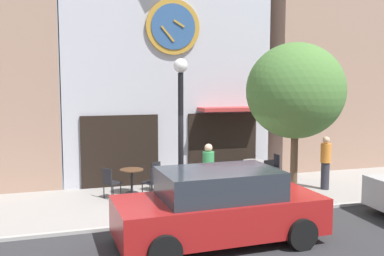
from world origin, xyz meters
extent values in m
cube|color=gray|center=(0.00, 2.11, -0.03)|extent=(26.03, 4.22, 0.05)
cube|color=#A8A5A0|center=(0.00, 0.02, 0.04)|extent=(26.03, 0.12, 0.08)
cube|color=#B2B2BC|center=(0.07, 5.64, 4.07)|extent=(7.07, 2.85, 8.14)
cylinder|color=#B7842D|center=(0.07, 4.16, 5.13)|extent=(1.79, 0.10, 1.79)
cylinder|color=#2D5184|center=(0.07, 4.10, 5.13)|extent=(1.47, 0.04, 1.47)
cube|color=#B7842D|center=(0.24, 4.06, 5.23)|extent=(0.38, 0.03, 0.25)
cube|color=#B7842D|center=(-0.14, 4.06, 4.90)|extent=(0.45, 0.03, 0.51)
cube|color=black|center=(-1.70, 4.18, 1.15)|extent=(2.48, 0.10, 2.30)
cube|color=black|center=(1.83, 4.18, 1.15)|extent=(2.48, 0.10, 2.30)
cube|color=#B23333|center=(2.05, 3.87, 2.45)|extent=(2.26, 0.90, 0.12)
cylinder|color=black|center=(-0.61, 0.91, 0.18)|extent=(0.32, 0.32, 0.36)
cylinder|color=black|center=(-0.61, 0.91, 1.79)|extent=(0.14, 0.14, 3.58)
sphere|color=white|center=(-0.61, 0.91, 3.76)|extent=(0.36, 0.36, 0.36)
cylinder|color=brown|center=(2.57, 0.72, 1.08)|extent=(0.20, 0.20, 2.16)
ellipsoid|color=#4C7A38|center=(2.57, 0.72, 3.12)|extent=(2.73, 2.46, 2.59)
cylinder|color=black|center=(-1.52, 3.10, 0.37)|extent=(0.07, 0.07, 0.73)
cylinder|color=black|center=(-1.52, 3.10, 0.01)|extent=(0.40, 0.40, 0.03)
cylinder|color=brown|center=(-1.52, 3.10, 0.73)|extent=(0.71, 0.71, 0.03)
cylinder|color=black|center=(-0.27, 2.43, 0.37)|extent=(0.07, 0.07, 0.75)
cylinder|color=black|center=(-0.27, 2.43, 0.01)|extent=(0.40, 0.40, 0.03)
cylinder|color=gray|center=(-0.27, 2.43, 0.75)|extent=(0.62, 0.62, 0.03)
cylinder|color=black|center=(2.64, 3.38, 0.36)|extent=(0.07, 0.07, 0.72)
cylinder|color=black|center=(2.64, 3.38, 0.01)|extent=(0.40, 0.40, 0.03)
cylinder|color=gray|center=(2.64, 3.38, 0.72)|extent=(0.71, 0.71, 0.03)
cube|color=black|center=(2.70, 2.68, 0.45)|extent=(0.48, 0.48, 0.04)
cube|color=black|center=(2.74, 2.50, 0.68)|extent=(0.38, 0.13, 0.45)
cylinder|color=black|center=(2.83, 2.88, 0.23)|extent=(0.03, 0.03, 0.45)
cylinder|color=black|center=(2.50, 2.80, 0.23)|extent=(0.03, 0.03, 0.45)
cylinder|color=black|center=(2.91, 2.55, 0.23)|extent=(0.03, 0.03, 0.45)
cylinder|color=black|center=(2.58, 2.47, 0.23)|extent=(0.03, 0.03, 0.45)
cube|color=black|center=(3.35, 3.42, 0.45)|extent=(0.40, 0.40, 0.04)
cube|color=black|center=(3.53, 3.42, 0.68)|extent=(0.04, 0.38, 0.45)
cylinder|color=black|center=(3.18, 3.59, 0.23)|extent=(0.03, 0.03, 0.45)
cylinder|color=black|center=(3.18, 3.25, 0.23)|extent=(0.03, 0.03, 0.45)
cylinder|color=black|center=(3.52, 3.59, 0.23)|extent=(0.03, 0.03, 0.45)
cylinder|color=black|center=(3.52, 3.25, 0.23)|extent=(0.03, 0.03, 0.45)
cube|color=black|center=(-2.15, 2.77, 0.45)|extent=(0.55, 0.55, 0.04)
cube|color=black|center=(-2.30, 2.67, 0.68)|extent=(0.24, 0.34, 0.45)
cylinder|color=black|center=(-1.91, 2.72, 0.23)|extent=(0.03, 0.03, 0.45)
cylinder|color=black|center=(-2.10, 3.00, 0.23)|extent=(0.03, 0.03, 0.45)
cylinder|color=black|center=(-2.20, 2.53, 0.23)|extent=(0.03, 0.03, 0.45)
cylinder|color=black|center=(-2.38, 2.81, 0.23)|extent=(0.03, 0.03, 0.45)
cube|color=black|center=(-0.66, 3.05, 0.45)|extent=(0.55, 0.55, 0.04)
cube|color=black|center=(-0.76, 3.21, 0.68)|extent=(0.34, 0.24, 0.45)
cylinder|color=black|center=(-0.72, 2.82, 0.23)|extent=(0.03, 0.03, 0.45)
cylinder|color=black|center=(-0.43, 3.00, 0.23)|extent=(0.03, 0.03, 0.45)
cylinder|color=black|center=(-0.90, 3.11, 0.23)|extent=(0.03, 0.03, 0.45)
cylinder|color=black|center=(-0.61, 3.29, 0.23)|extent=(0.03, 0.03, 0.45)
cube|color=black|center=(-0.44, 1.66, 0.45)|extent=(0.51, 0.51, 0.04)
cube|color=black|center=(-0.50, 1.49, 0.68)|extent=(0.37, 0.16, 0.45)
cylinder|color=black|center=(-0.22, 1.77, 0.23)|extent=(0.03, 0.03, 0.45)
cylinder|color=black|center=(-0.54, 1.88, 0.23)|extent=(0.03, 0.03, 0.45)
cylinder|color=black|center=(-0.33, 1.44, 0.23)|extent=(0.03, 0.03, 0.45)
cylinder|color=black|center=(-0.66, 1.56, 0.23)|extent=(0.03, 0.03, 0.45)
cube|color=black|center=(-1.08, 2.48, 0.45)|extent=(0.56, 0.56, 0.04)
cube|color=black|center=(-0.97, 2.34, 0.68)|extent=(0.33, 0.26, 0.45)
cylinder|color=black|center=(-1.05, 2.72, 0.23)|extent=(0.03, 0.03, 0.45)
cylinder|color=black|center=(-1.32, 2.52, 0.23)|extent=(0.03, 0.03, 0.45)
cylinder|color=black|center=(-0.84, 2.45, 0.23)|extent=(0.03, 0.03, 0.45)
cylinder|color=black|center=(-1.11, 2.25, 0.23)|extent=(0.03, 0.03, 0.45)
cylinder|color=#2D2D38|center=(4.36, 1.82, 0.42)|extent=(0.27, 0.27, 0.85)
cylinder|color=orange|center=(4.36, 1.82, 1.15)|extent=(0.33, 0.33, 0.60)
sphere|color=tan|center=(4.36, 1.82, 1.56)|extent=(0.22, 0.22, 0.22)
cylinder|color=#2D2D38|center=(0.32, 1.41, 0.42)|extent=(0.32, 0.32, 0.85)
cylinder|color=#338C4C|center=(0.32, 1.41, 1.15)|extent=(0.39, 0.39, 0.60)
sphere|color=tan|center=(0.32, 1.41, 1.56)|extent=(0.22, 0.22, 0.22)
cube|color=maroon|center=(-0.46, -1.41, 0.60)|extent=(4.34, 1.89, 0.75)
cube|color=#262B33|center=(-0.46, -1.41, 1.25)|extent=(2.44, 1.64, 0.60)
cylinder|color=black|center=(0.98, -2.28, 0.32)|extent=(0.64, 0.23, 0.64)
cylinder|color=black|center=(0.94, -0.48, 0.32)|extent=(0.64, 0.23, 0.64)
cylinder|color=black|center=(-1.86, -2.34, 0.32)|extent=(0.64, 0.23, 0.64)
cylinder|color=black|center=(-1.89, -0.54, 0.32)|extent=(0.64, 0.23, 0.64)
camera|label=1|loc=(-3.62, -9.56, 3.33)|focal=40.26mm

